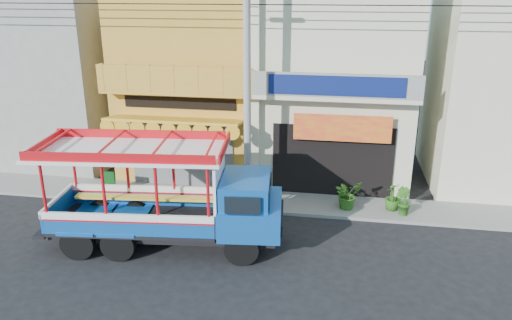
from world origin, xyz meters
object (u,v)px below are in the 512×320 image
Objects in this scene: utility_pole at (251,74)px; potted_plant_c at (393,196)px; green_sign at (109,184)px; potted_plant_b at (403,201)px; songthaew_truck at (181,197)px; potted_plant_a at (348,194)px.

utility_pole is 6.77m from potted_plant_c.
utility_pole reaches higher than green_sign.
potted_plant_b is at bearing 79.46° from potted_plant_c.
songthaew_truck is at bearing 71.63° from potted_plant_b.
utility_pole reaches higher than potted_plant_c.
potted_plant_a reaches higher than potted_plant_b.
green_sign is at bearing 176.46° from utility_pole.
songthaew_truck is 8.63× the size of green_sign.
songthaew_truck is 7.43× the size of potted_plant_c.
utility_pole is at bearing 151.00° from potted_plant_a.
green_sign is 0.89× the size of potted_plant_b.
utility_pole reaches higher than songthaew_truck.
songthaew_truck reaches higher than green_sign.
utility_pole is 5.60m from potted_plant_a.
utility_pole is at bearing -3.54° from green_sign.
songthaew_truck is at bearing 177.33° from potted_plant_a.
potted_plant_c is (6.81, 3.66, -1.04)m from songthaew_truck.
potted_plant_a reaches higher than potted_plant_c.
green_sign is at bearing 140.37° from songthaew_truck.
potted_plant_c reaches higher than potted_plant_b.
songthaew_truck is 6.92× the size of potted_plant_a.
potted_plant_c is at bearing 6.90° from utility_pole.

